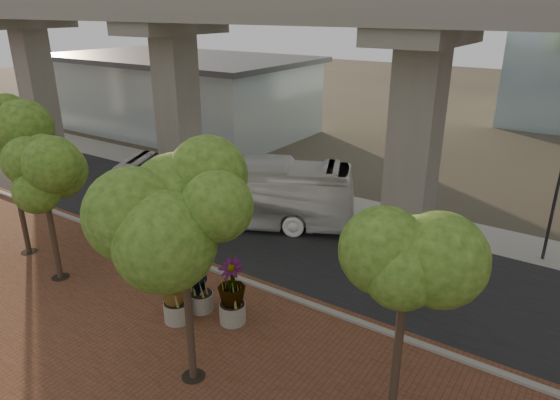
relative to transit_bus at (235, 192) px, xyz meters
The scene contains 17 objects.
ground 4.16m from the transit_bus, 39.67° to the right, with size 160.00×160.00×0.00m, color #373328.
brick_plaza 10.97m from the transit_bus, 74.26° to the right, with size 70.00×13.00×0.06m, color brown.
asphalt_road 3.39m from the transit_bus, ahead, with size 90.00×8.00×0.04m, color black.
curb_strip 5.55m from the transit_bus, 56.47° to the right, with size 70.00×0.25×0.16m, color gray.
far_sidewalk 6.07m from the transit_bus, 59.83° to the left, with size 90.00×3.00×0.06m, color gray.
transit_viaduct 6.38m from the transit_bus, ahead, with size 72.00×5.60×12.40m.
station_pavilion 21.85m from the transit_bus, 141.52° to the left, with size 23.00×13.00×6.30m.
transit_bus is the anchor object (origin of this frame).
fire_hydrant 6.64m from the transit_bus, 71.82° to the right, with size 0.55×0.49×1.10m.
planter_front 8.60m from the transit_bus, 64.65° to the right, with size 2.04×2.04×2.24m.
planter_right 8.62m from the transit_bus, 51.89° to the right, with size 2.22×2.22×2.38m.
planter_left 7.88m from the transit_bus, 60.08° to the right, with size 1.90×1.90×2.09m.
street_tree_far_west 10.07m from the transit_bus, 125.39° to the right, with size 3.99×3.99×6.80m.
street_tree_near_west 9.00m from the transit_bus, 105.67° to the right, with size 3.24×3.24×5.69m.
street_tree_near_east 11.97m from the transit_bus, 57.52° to the right, with size 4.36×4.36×7.44m.
street_tree_far_east 14.24m from the transit_bus, 34.25° to the right, with size 3.61×3.61×6.15m.
streetlamp_west 9.14m from the transit_bus, 147.13° to the left, with size 0.45×1.31×9.01m.
Camera 1 is at (11.83, -15.46, 10.21)m, focal length 32.00 mm.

